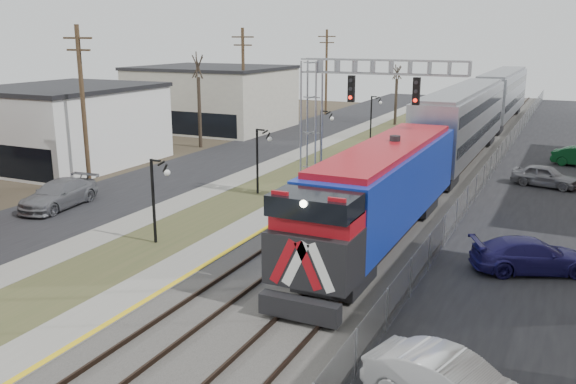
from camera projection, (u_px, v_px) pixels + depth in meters
The scene contains 18 objects.
street_west at pixel (214, 162), 46.22m from camera, with size 7.00×120.00×0.04m, color black.
sidewalk at pixel (267, 167), 44.35m from camera, with size 2.00×120.00×0.08m, color gray.
grass_median at pixel (304, 171), 43.10m from camera, with size 4.00×120.00×0.06m, color #3E4525.
platform at pixel (344, 174), 41.83m from camera, with size 2.00×120.00×0.24m, color gray.
ballast_bed at pixel (416, 181), 39.76m from camera, with size 8.00×120.00×0.20m, color #595651.
platform_edge at pixel (356, 173), 41.44m from camera, with size 0.24×120.00×0.01m, color gold.
track_near at pixel (387, 176), 40.55m from camera, with size 1.58×120.00×0.15m.
track_far at pixel (440, 181), 39.09m from camera, with size 1.58×120.00×0.15m.
train at pixel (471, 120), 48.14m from camera, with size 3.00×63.05×5.33m.
signal_gantry at pixel (340, 106), 33.41m from camera, with size 9.00×1.07×8.15m.
lampposts at pixel (157, 200), 28.00m from camera, with size 0.14×62.14×4.00m.
utility_poles at pixel (83, 108), 37.48m from camera, with size 0.28×80.28×10.00m.
fence at pixel (484, 177), 37.84m from camera, with size 0.04×120.00×1.60m, color gray.
buildings_west at pixel (2, 135), 39.99m from camera, with size 14.00×67.00×7.00m.
bare_trees at pixel (227, 120), 49.46m from camera, with size 12.30×42.30×5.95m.
car_lot_d at pixel (531, 256), 24.65m from camera, with size 1.95×4.80×1.39m, color navy.
car_lot_e at pixel (545, 177), 38.55m from camera, with size 1.62×4.02×1.37m, color slate.
car_street_b at pixel (59, 195), 33.89m from camera, with size 2.09×5.14×1.49m, color slate.
Camera 1 is at (13.03, -3.52, 9.39)m, focal length 38.00 mm.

